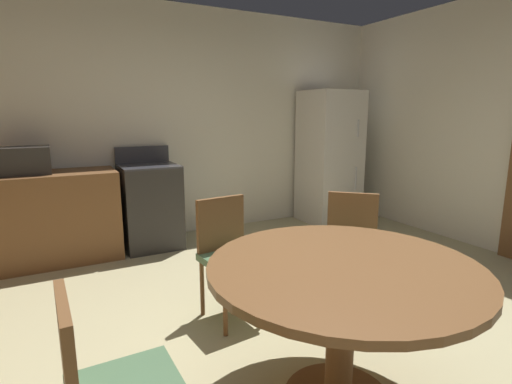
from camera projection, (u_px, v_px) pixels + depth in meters
name	position (u px, v px, depth m)	size (l,w,h in m)	color
ground_plane	(297.00, 350.00, 2.49)	(14.00, 14.00, 0.00)	tan
wall_back	(167.00, 123.00, 4.67)	(6.10, 0.12, 2.70)	silver
kitchen_counter	(4.00, 223.00, 3.72)	(2.06, 0.60, 0.90)	brown
oven_range	(150.00, 205.00, 4.35)	(0.60, 0.60, 1.10)	#2D2B28
refrigerator	(329.00, 157.00, 5.33)	(0.68, 0.68, 1.76)	silver
microwave	(25.00, 161.00, 3.71)	(0.44, 0.32, 0.26)	#2D2B28
dining_table	(342.00, 292.00, 1.92)	(1.32, 1.32, 0.76)	brown
chair_north	(229.00, 250.00, 2.84)	(0.44, 0.44, 0.87)	brown
chair_northeast	(351.00, 243.00, 2.99)	(0.57, 0.57, 0.87)	brown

